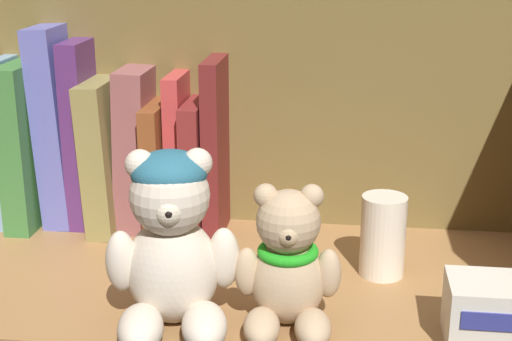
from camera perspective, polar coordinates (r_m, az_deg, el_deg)
The scene contains 16 objects.
shelf_board at distance 82.76cm, azimuth -1.22°, elevation -8.44°, with size 66.24×31.70×2.00cm, color #9E7042.
shelf_back_panel at distance 93.03cm, azimuth 0.21°, elevation 4.41°, with size 68.64×1.20×32.01cm, color brown.
book_0 at distance 99.85cm, azimuth -17.80°, elevation 2.26°, with size 1.77×11.18×20.50cm, color #769EC2.
book_1 at distance 98.78cm, azimuth -16.36°, elevation 2.13°, with size 3.17×14.14×20.17cm, color #3A7538.
book_2 at distance 96.91cm, azimuth -14.55°, elevation 3.28°, with size 3.35×9.11×24.40cm, color #5F63BE.
book_3 at distance 95.98cm, azimuth -12.72°, elevation 2.77°, with size 2.58×9.01×22.77cm, color #542968.
book_4 at distance 95.56cm, azimuth -10.87°, elevation 1.45°, with size 3.15×14.22×18.33cm, color olive.
book_5 at distance 94.34cm, azimuth -8.82°, elevation 1.76°, with size 3.53×9.89×19.65cm, color #8D5050.
book_6 at distance 94.11cm, azimuth -6.96°, elevation 0.57°, with size 2.09×13.90×15.76cm, color brown.
book_7 at distance 93.11cm, azimuth -5.66°, elevation 1.51°, with size 1.90×9.95×19.16cm, color #C43C3C.
book_8 at distance 93.06cm, azimuth -4.23°, elevation 0.57°, with size 2.26×13.82×16.13cm, color maroon.
book_9 at distance 91.91cm, azimuth -2.82°, elevation 2.03°, with size 1.96×12.75×21.20cm, color maroon.
teddy_bear_larger at distance 70.04cm, azimuth -6.34°, elevation -5.54°, with size 12.59×13.07×16.83cm.
teddy_bear_smaller at distance 70.33cm, azimuth 2.39°, elevation -7.26°, with size 10.04×10.27×13.66cm.
pillar_candle at distance 81.89cm, azimuth 9.47°, elevation -4.84°, with size 4.78×4.78×8.80cm, color silver.
small_product_box at distance 72.25cm, azimuth 18.56°, elevation -10.08°, with size 11.41×6.39×5.89cm.
Camera 1 is at (11.07, -73.33, 37.73)cm, focal length 53.50 mm.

